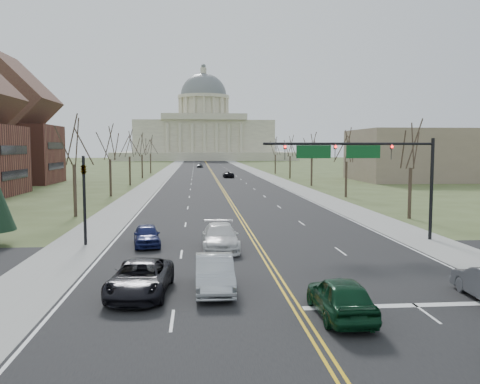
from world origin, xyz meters
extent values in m
plane|color=#414E27|center=(0.00, 0.00, 0.00)|extent=(600.00, 600.00, 0.00)
cube|color=black|center=(0.00, 110.00, 0.01)|extent=(20.00, 380.00, 0.01)
cube|color=black|center=(0.00, 6.00, 0.01)|extent=(120.00, 14.00, 0.01)
cube|color=gray|center=(-12.00, 110.00, 0.01)|extent=(4.00, 380.00, 0.03)
cube|color=gray|center=(12.00, 110.00, 0.01)|extent=(4.00, 380.00, 0.03)
cube|color=gold|center=(0.00, 110.00, 0.01)|extent=(0.42, 380.00, 0.01)
cube|color=silver|center=(-9.80, 110.00, 0.01)|extent=(0.15, 380.00, 0.01)
cube|color=silver|center=(9.80, 110.00, 0.01)|extent=(0.15, 380.00, 0.01)
cube|color=silver|center=(5.00, -1.00, 0.01)|extent=(9.50, 0.50, 0.01)
cube|color=beige|center=(0.00, 250.00, 2.00)|extent=(90.00, 60.00, 4.00)
cube|color=beige|center=(0.00, 250.00, 12.00)|extent=(70.00, 40.00, 16.00)
cube|color=beige|center=(0.00, 229.50, 21.50)|extent=(42.00, 3.00, 3.00)
cylinder|color=beige|center=(0.00, 250.00, 26.00)|extent=(24.00, 24.00, 12.00)
cylinder|color=beige|center=(0.00, 250.00, 32.80)|extent=(27.00, 27.00, 1.60)
ellipsoid|color=slate|center=(0.00, 250.00, 33.60)|extent=(24.00, 24.00, 22.80)
cylinder|color=beige|center=(0.00, 250.00, 46.50)|extent=(3.20, 3.20, 3.00)
sphere|color=slate|center=(0.00, 250.00, 48.80)|extent=(2.40, 2.40, 2.40)
cylinder|color=black|center=(12.50, 13.50, 3.60)|extent=(0.24, 0.24, 7.20)
cylinder|color=black|center=(6.50, 13.50, 6.80)|extent=(12.00, 0.18, 0.18)
imported|color=black|center=(9.50, 13.50, 6.25)|extent=(0.35, 0.40, 1.10)
sphere|color=#FF0C0C|center=(9.50, 13.35, 6.60)|extent=(0.18, 0.18, 0.18)
imported|color=black|center=(5.50, 13.50, 6.25)|extent=(0.35, 0.40, 1.10)
sphere|color=#FF0C0C|center=(5.50, 13.35, 6.60)|extent=(0.18, 0.18, 0.18)
imported|color=black|center=(2.00, 13.50, 6.25)|extent=(0.35, 0.40, 1.10)
sphere|color=#FF0C0C|center=(2.00, 13.35, 6.60)|extent=(0.18, 0.18, 0.18)
cube|color=#0C4C1E|center=(7.50, 13.50, 6.25)|extent=(2.40, 0.12, 0.90)
cube|color=#0C4C1E|center=(4.00, 13.50, 6.25)|extent=(2.40, 0.12, 0.90)
cylinder|color=black|center=(-11.50, 13.50, 3.00)|extent=(0.20, 0.20, 6.00)
imported|color=black|center=(-11.50, 13.50, 5.20)|extent=(0.32, 0.36, 0.99)
cylinder|color=#372A20|center=(15.50, 24.00, 2.34)|extent=(0.32, 0.32, 4.68)
cylinder|color=#372A20|center=(-15.50, 28.00, 2.48)|extent=(0.32, 0.32, 4.95)
cylinder|color=#372A20|center=(15.50, 44.00, 2.34)|extent=(0.32, 0.32, 4.68)
cylinder|color=#372A20|center=(-15.50, 48.00, 2.48)|extent=(0.32, 0.32, 4.95)
cylinder|color=#372A20|center=(15.50, 64.00, 2.34)|extent=(0.32, 0.32, 4.68)
cylinder|color=#372A20|center=(-15.50, 68.00, 2.48)|extent=(0.32, 0.32, 4.95)
cylinder|color=#372A20|center=(15.50, 84.00, 2.34)|extent=(0.32, 0.32, 4.68)
cylinder|color=#372A20|center=(-15.50, 88.00, 2.48)|extent=(0.32, 0.32, 4.95)
cylinder|color=#372A20|center=(15.50, 104.00, 2.34)|extent=(0.32, 0.32, 4.68)
cylinder|color=#372A20|center=(-15.50, 108.00, 2.48)|extent=(0.32, 0.32, 4.95)
cube|color=black|center=(-28.45, 50.00, 2.85)|extent=(0.10, 9.80, 1.20)
cube|color=black|center=(-28.45, 50.00, 6.17)|extent=(0.10, 9.80, 1.20)
cube|color=brown|center=(-38.00, 74.00, 5.25)|extent=(17.00, 14.00, 10.50)
cube|color=#492824|center=(-38.00, 74.00, 14.75)|extent=(17.00, 14.28, 17.00)
cube|color=black|center=(-29.45, 74.00, 3.15)|extent=(0.10, 9.80, 1.20)
cube|color=black|center=(-29.45, 74.00, 6.83)|extent=(0.10, 9.80, 1.20)
cube|color=#7D6C58|center=(40.00, 76.00, 5.00)|extent=(25.00, 20.00, 10.00)
imported|color=#0B311A|center=(1.48, -2.15, 0.81)|extent=(1.89, 4.70, 1.60)
imported|color=#A6AAAE|center=(-3.25, 1.86, 0.82)|extent=(1.71, 4.88, 1.61)
imported|color=black|center=(-6.56, 1.52, 0.76)|extent=(2.88, 5.57, 1.50)
imported|color=silver|center=(-2.55, 11.19, 0.83)|extent=(2.28, 5.61, 1.63)
imported|color=#161C4E|center=(-7.37, 12.91, 0.73)|extent=(2.23, 4.38, 1.43)
imported|color=black|center=(2.82, 88.32, 0.67)|extent=(2.33, 4.82, 1.32)
imported|color=#515459|center=(-2.85, 141.60, 0.81)|extent=(2.17, 4.78, 1.59)
camera|label=1|loc=(-4.04, -20.90, 6.57)|focal=38.00mm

